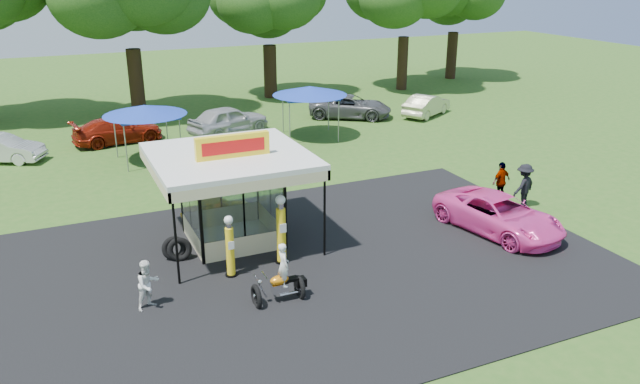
{
  "coord_description": "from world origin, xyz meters",
  "views": [
    {
      "loc": [
        -7.65,
        -15.55,
        9.71
      ],
      "look_at": [
        1.07,
        4.0,
        1.8
      ],
      "focal_mm": 35.0,
      "sensor_mm": 36.0,
      "label": 1
    }
  ],
  "objects_px": {
    "spectator_east_a": "(524,186)",
    "bg_car_d": "(350,106)",
    "bg_car_e": "(427,105)",
    "gas_pump_right": "(281,231)",
    "gas_pump_left": "(230,248)",
    "spectator_east_b": "(501,181)",
    "pink_sedan": "(499,214)",
    "bg_car_b": "(118,130)",
    "kiosk_car": "(217,208)",
    "a_frame_sign": "(512,220)",
    "spectator_west": "(148,285)",
    "bg_car_a": "(1,149)",
    "tent_east": "(310,91)",
    "motorcycle": "(282,278)",
    "tent_west": "(145,110)",
    "gas_station_kiosk": "(231,196)",
    "bg_car_c": "(228,120)"
  },
  "relations": [
    {
      "from": "spectator_east_a",
      "to": "bg_car_d",
      "type": "relative_size",
      "value": 0.35
    },
    {
      "from": "bg_car_e",
      "to": "bg_car_d",
      "type": "bearing_deg",
      "value": 41.38
    },
    {
      "from": "gas_pump_right",
      "to": "bg_car_d",
      "type": "bearing_deg",
      "value": 57.13
    },
    {
      "from": "gas_pump_left",
      "to": "spectator_east_b",
      "type": "height_order",
      "value": "gas_pump_left"
    },
    {
      "from": "pink_sedan",
      "to": "bg_car_b",
      "type": "relative_size",
      "value": 1.04
    },
    {
      "from": "kiosk_car",
      "to": "bg_car_b",
      "type": "bearing_deg",
      "value": 9.07
    },
    {
      "from": "a_frame_sign",
      "to": "spectator_west",
      "type": "bearing_deg",
      "value": -159.37
    },
    {
      "from": "bg_car_a",
      "to": "spectator_west",
      "type": "bearing_deg",
      "value": -139.37
    },
    {
      "from": "pink_sedan",
      "to": "tent_east",
      "type": "xyz_separation_m",
      "value": [
        -1.13,
        15.58,
        2.01
      ]
    },
    {
      "from": "motorcycle",
      "to": "bg_car_e",
      "type": "xyz_separation_m",
      "value": [
        17.52,
        18.92,
        -0.05
      ]
    },
    {
      "from": "kiosk_car",
      "to": "bg_car_d",
      "type": "height_order",
      "value": "bg_car_d"
    },
    {
      "from": "pink_sedan",
      "to": "bg_car_b",
      "type": "bearing_deg",
      "value": 110.28
    },
    {
      "from": "gas_pump_left",
      "to": "tent_east",
      "type": "xyz_separation_m",
      "value": [
        9.21,
        14.93,
        1.7
      ]
    },
    {
      "from": "bg_car_a",
      "to": "tent_west",
      "type": "bearing_deg",
      "value": -86.0
    },
    {
      "from": "gas_station_kiosk",
      "to": "spectator_west",
      "type": "bearing_deg",
      "value": -135.45
    },
    {
      "from": "gas_station_kiosk",
      "to": "tent_east",
      "type": "bearing_deg",
      "value": 55.77
    },
    {
      "from": "gas_station_kiosk",
      "to": "gas_pump_left",
      "type": "bearing_deg",
      "value": -108.03
    },
    {
      "from": "kiosk_car",
      "to": "bg_car_e",
      "type": "xyz_separation_m",
      "value": [
        17.62,
        11.89,
        0.23
      ]
    },
    {
      "from": "bg_car_b",
      "to": "tent_west",
      "type": "height_order",
      "value": "tent_west"
    },
    {
      "from": "spectator_west",
      "to": "bg_car_e",
      "type": "height_order",
      "value": "spectator_west"
    },
    {
      "from": "gas_pump_left",
      "to": "tent_west",
      "type": "bearing_deg",
      "value": 91.05
    },
    {
      "from": "motorcycle",
      "to": "spectator_east_a",
      "type": "xyz_separation_m",
      "value": [
        11.99,
        3.15,
        0.18
      ]
    },
    {
      "from": "motorcycle",
      "to": "pink_sedan",
      "type": "height_order",
      "value": "motorcycle"
    },
    {
      "from": "gas_pump_right",
      "to": "tent_west",
      "type": "relative_size",
      "value": 0.59
    },
    {
      "from": "bg_car_e",
      "to": "bg_car_c",
      "type": "bearing_deg",
      "value": 55.53
    },
    {
      "from": "a_frame_sign",
      "to": "kiosk_car",
      "type": "xyz_separation_m",
      "value": [
        -9.99,
        5.7,
        0.02
      ]
    },
    {
      "from": "spectator_west",
      "to": "bg_car_b",
      "type": "bearing_deg",
      "value": 59.94
    },
    {
      "from": "gas_pump_left",
      "to": "pink_sedan",
      "type": "height_order",
      "value": "gas_pump_left"
    },
    {
      "from": "bg_car_a",
      "to": "gas_station_kiosk",
      "type": "bearing_deg",
      "value": -123.78
    },
    {
      "from": "motorcycle",
      "to": "spectator_west",
      "type": "height_order",
      "value": "motorcycle"
    },
    {
      "from": "gas_pump_left",
      "to": "gas_pump_right",
      "type": "height_order",
      "value": "gas_pump_right"
    },
    {
      "from": "motorcycle",
      "to": "bg_car_a",
      "type": "xyz_separation_m",
      "value": [
        -8.21,
        19.12,
        -0.06
      ]
    },
    {
      "from": "a_frame_sign",
      "to": "bg_car_a",
      "type": "bearing_deg",
      "value": 155.66
    },
    {
      "from": "bg_car_d",
      "to": "tent_west",
      "type": "bearing_deg",
      "value": 139.84
    },
    {
      "from": "kiosk_car",
      "to": "bg_car_c",
      "type": "relative_size",
      "value": 0.57
    },
    {
      "from": "spectator_east_a",
      "to": "tent_east",
      "type": "xyz_separation_m",
      "value": [
        -3.75,
        13.92,
        1.79
      ]
    },
    {
      "from": "spectator_west",
      "to": "bg_car_d",
      "type": "bearing_deg",
      "value": 24.17
    },
    {
      "from": "gas_station_kiosk",
      "to": "pink_sedan",
      "type": "bearing_deg",
      "value": -19.36
    },
    {
      "from": "spectator_west",
      "to": "gas_station_kiosk",
      "type": "bearing_deg",
      "value": 19.03
    },
    {
      "from": "gas_pump_left",
      "to": "a_frame_sign",
      "type": "xyz_separation_m",
      "value": [
        10.86,
        -0.81,
        -0.57
      ]
    },
    {
      "from": "gas_pump_right",
      "to": "bg_car_d",
      "type": "relative_size",
      "value": 0.46
    },
    {
      "from": "gas_pump_right",
      "to": "tent_east",
      "type": "height_order",
      "value": "tent_east"
    },
    {
      "from": "spectator_west",
      "to": "bg_car_b",
      "type": "height_order",
      "value": "spectator_west"
    },
    {
      "from": "motorcycle",
      "to": "tent_east",
      "type": "bearing_deg",
      "value": 64.5
    },
    {
      "from": "spectator_east_b",
      "to": "tent_east",
      "type": "xyz_separation_m",
      "value": [
        -3.39,
        12.93,
        1.86
      ]
    },
    {
      "from": "gas_pump_right",
      "to": "tent_east",
      "type": "relative_size",
      "value": 0.58
    },
    {
      "from": "motorcycle",
      "to": "bg_car_d",
      "type": "bearing_deg",
      "value": 58.68
    },
    {
      "from": "kiosk_car",
      "to": "bg_car_a",
      "type": "distance_m",
      "value": 14.56
    },
    {
      "from": "kiosk_car",
      "to": "bg_car_b",
      "type": "distance_m",
      "value": 13.56
    },
    {
      "from": "bg_car_a",
      "to": "motorcycle",
      "type": "bearing_deg",
      "value": -130.1
    }
  ]
}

